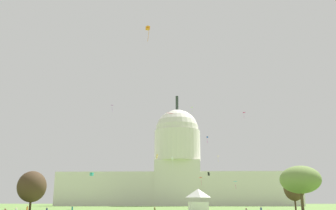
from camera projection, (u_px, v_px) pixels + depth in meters
The scene contains 20 objects.
capitol_building at pixel (177, 171), 225.48m from camera, with size 144.38×28.31×68.05m.
event_tent at pixel (198, 200), 92.88m from camera, with size 5.29×5.13×5.81m.
tree_east_near at pixel (294, 188), 112.03m from camera, with size 7.80×8.23×10.74m.
tree_east_far at pixel (300, 180), 91.58m from camera, with size 13.59×13.81×11.34m.
tree_west_mid at pixel (32, 187), 115.13m from camera, with size 9.62×10.06×11.93m.
person_teal_lawn_far_left at pixel (72, 210), 84.03m from camera, with size 0.40×0.40×1.77m.
person_orange_deep_crowd at pixel (27, 210), 82.67m from camera, with size 0.45×0.45×1.77m.
kite_magenta_high at pixel (243, 113), 154.05m from camera, with size 1.49×1.54×2.37m.
kite_turquoise_low at pixel (92, 174), 134.67m from camera, with size 1.29×1.29×1.08m.
kite_black_low at pixel (209, 174), 151.42m from camera, with size 1.00×0.42×1.51m.
kite_violet_high at pixel (112, 106), 189.71m from camera, with size 1.47×1.40×3.48m.
kite_pink_mid at pixel (168, 115), 74.95m from camera, with size 1.73×1.54×0.41m.
kite_white_low at pixel (172, 160), 112.29m from camera, with size 0.67×1.04×4.46m.
kite_cyan_low at pixel (236, 182), 139.36m from camera, with size 1.38×0.93×2.67m.
kite_blue_mid at pixel (207, 138), 175.35m from camera, with size 0.84×0.46×3.43m.
kite_lime_high at pixel (193, 108), 205.30m from camera, with size 1.74×1.81×2.38m.
kite_yellow_mid at pixel (218, 157), 194.75m from camera, with size 1.22×0.84×2.82m.
kite_gold_low at pixel (157, 156), 87.59m from camera, with size 0.30×1.11×1.16m.
kite_orange_high at pixel (148, 28), 83.16m from camera, with size 1.05×1.05×3.68m.
kite_red_low at pixel (201, 178), 132.16m from camera, with size 1.30×1.12×2.61m.
Camera 1 is at (5.36, -28.92, 2.75)m, focal length 39.60 mm.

